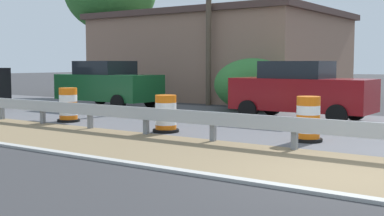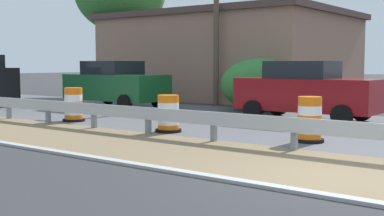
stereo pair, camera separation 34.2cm
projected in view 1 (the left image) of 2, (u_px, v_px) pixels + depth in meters
name	position (u px, v px, depth m)	size (l,w,h in m)	color
ground_plane	(349.00, 177.00, 8.27)	(160.00, 160.00, 0.00)	#333335
median_dirt_strip	(358.00, 172.00, 8.65)	(3.35, 120.00, 0.01)	#7F6B4C
curb_near_edge	(319.00, 194.00, 7.21)	(0.20, 120.00, 0.11)	#ADADA8
guardrail_median	(250.00, 123.00, 11.42)	(0.18, 49.84, 0.71)	#ADB2B7
traffic_barrel_nearest	(308.00, 121.00, 12.02)	(0.69, 0.69, 1.07)	orange
traffic_barrel_close	(166.00, 115.00, 13.67)	(0.71, 0.71, 1.00)	orange
traffic_barrel_mid	(68.00, 106.00, 16.10)	(0.71, 0.71, 1.08)	orange
car_mid_far_lane	(108.00, 84.00, 21.32)	(2.22, 4.60, 1.94)	#195128
car_distant_a	(301.00, 91.00, 16.58)	(1.97, 4.53, 1.92)	maroon
roadside_shop_near	(222.00, 56.00, 27.67)	(9.26, 12.05, 4.47)	#93705B
utility_pole_near	(209.00, 15.00, 22.24)	(0.24, 1.80, 7.60)	brown
bush_roadside	(253.00, 84.00, 19.90)	(3.02, 3.02, 2.05)	#337533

